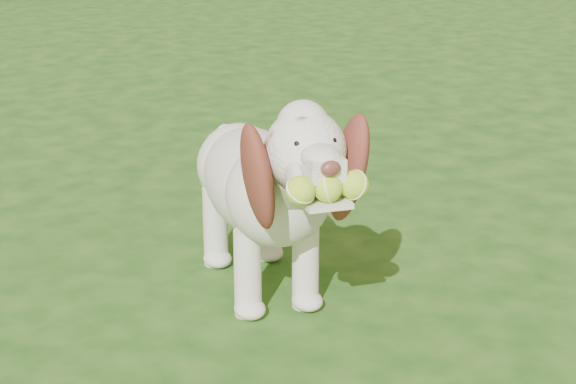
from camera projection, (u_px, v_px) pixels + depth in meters
ground at (300, 253)px, 4.03m from camera, size 80.00×80.00×0.00m
dog at (266, 181)px, 3.49m from camera, size 0.72×1.29×0.86m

